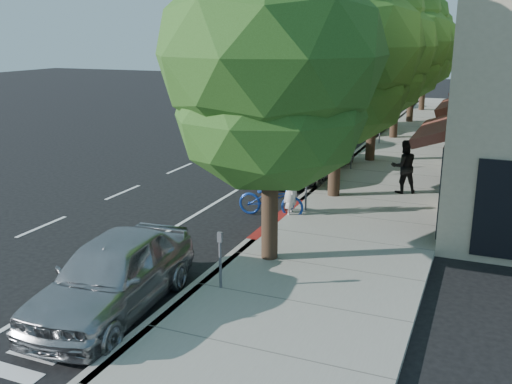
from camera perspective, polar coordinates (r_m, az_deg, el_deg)
The scene contains 18 objects.
ground at distance 16.11m, azimuth 0.93°, elevation -4.09°, with size 120.00×120.00×0.00m, color black.
sidewalk at distance 22.99m, azimuth 13.70°, elevation 1.69°, with size 4.60×56.00×0.15m, color gray.
curb at distance 23.42m, azimuth 8.15°, elevation 2.24°, with size 0.30×56.00×0.15m, color #9E998E.
curb_red_segment at distance 16.97m, azimuth 2.17°, elevation -2.79°, with size 0.32×4.00×0.15m, color maroon.
street_tree_0 at distance 12.99m, azimuth 1.49°, elevation 13.09°, with size 5.20×5.20×7.99m.
street_tree_1 at distance 18.71m, azimuth 8.30°, elevation 13.91°, with size 5.38×5.38×8.12m.
street_tree_2 at distance 24.57m, azimuth 11.89°, elevation 13.88°, with size 5.02×5.02×7.88m.
street_tree_3 at distance 30.47m, azimuth 14.12°, elevation 14.22°, with size 5.27×5.27×8.09m.
street_tree_4 at distance 36.42m, azimuth 15.61°, elevation 14.20°, with size 5.04×5.04×7.95m.
street_tree_5 at distance 42.38m, azimuth 16.64°, elevation 13.68°, with size 4.66×4.66×7.29m.
cyclist at distance 17.14m, azimuth 3.64°, elevation 0.47°, with size 0.70×0.46×1.92m, color silver.
bicycle at distance 17.40m, azimuth 1.51°, elevation -0.72°, with size 0.71×2.05×1.08m, color navy.
silver_suv at distance 22.52m, azimuth 4.60°, elevation 3.86°, with size 2.85×6.18×1.72m, color silver.
dark_sedan at distance 27.49m, azimuth 5.77°, elevation 5.72°, with size 1.57×4.49×1.48m, color black.
white_pickup at distance 33.05m, azimuth 10.82°, elevation 7.24°, with size 2.16×5.31×1.54m, color silver.
dark_suv_far at distance 43.07m, azimuth 12.12°, elevation 9.09°, with size 1.84×4.58×1.56m, color black.
near_car_a at distance 11.84m, azimuth -14.13°, elevation -8.01°, with size 1.85×4.60×1.57m, color #A4A4A9.
pedestrian at distance 19.99m, azimuth 14.58°, elevation 2.48°, with size 0.89×0.69×1.82m, color black.
Camera 1 is at (5.55, -14.11, 5.44)m, focal length 40.00 mm.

